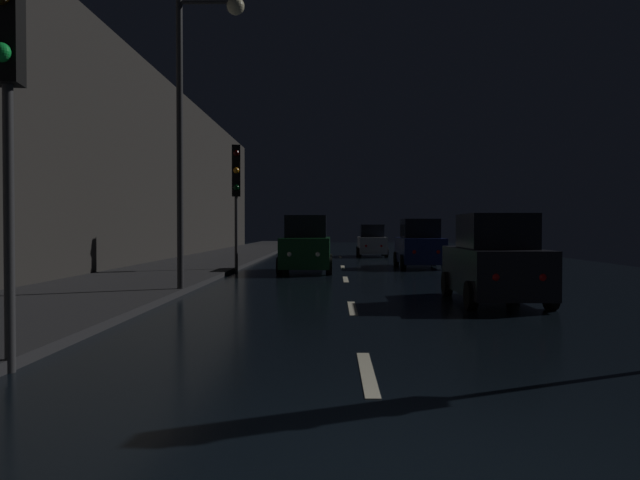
% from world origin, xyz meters
% --- Properties ---
extents(ground, '(25.03, 84.00, 0.02)m').
position_xyz_m(ground, '(0.00, 24.50, -0.01)').
color(ground, black).
extents(sidewalk_left, '(4.40, 84.00, 0.15)m').
position_xyz_m(sidewalk_left, '(-6.31, 24.50, 0.07)').
color(sidewalk_left, '#28282B').
rests_on(sidewalk_left, ground).
extents(building_facade_left, '(0.80, 63.00, 8.91)m').
position_xyz_m(building_facade_left, '(-8.91, 21.00, 4.46)').
color(building_facade_left, '#2D2B28').
rests_on(building_facade_left, ground).
extents(lane_centerline, '(0.16, 30.53, 0.01)m').
position_xyz_m(lane_centerline, '(0.00, 16.21, 0.01)').
color(lane_centerline, beige).
rests_on(lane_centerline, ground).
extents(traffic_light_near_left, '(0.35, 0.48, 5.20)m').
position_xyz_m(traffic_light_near_left, '(-4.11, 2.91, 3.81)').
color(traffic_light_near_left, '#38383A').
rests_on(traffic_light_near_left, ground).
extents(traffic_light_far_left, '(0.37, 0.48, 4.73)m').
position_xyz_m(traffic_light_far_left, '(-4.01, 18.92, 3.43)').
color(traffic_light_far_left, '#38383A').
rests_on(traffic_light_far_left, ground).
extents(streetlamp_overhead, '(1.70, 0.44, 7.37)m').
position_xyz_m(streetlamp_overhead, '(-3.76, 11.30, 4.87)').
color(streetlamp_overhead, '#2D2D30').
rests_on(streetlamp_overhead, ground).
extents(car_approaching_headlights, '(1.95, 4.22, 2.13)m').
position_xyz_m(car_approaching_headlights, '(-1.42, 19.21, 0.97)').
color(car_approaching_headlights, '#0F3819').
rests_on(car_approaching_headlights, ground).
extents(car_parked_right_near, '(1.81, 3.93, 1.98)m').
position_xyz_m(car_parked_right_near, '(3.21, 9.88, 0.90)').
color(car_parked_right_near, black).
rests_on(car_parked_right_near, ground).
extents(car_distant_taillights, '(1.69, 3.67, 1.85)m').
position_xyz_m(car_distant_taillights, '(1.82, 31.99, 0.84)').
color(car_distant_taillights, '#A5A8AD').
rests_on(car_distant_taillights, ground).
extents(car_parked_right_far, '(1.86, 4.04, 2.03)m').
position_xyz_m(car_parked_right_far, '(3.21, 22.06, 0.93)').
color(car_parked_right_far, '#141E51').
rests_on(car_parked_right_far, ground).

